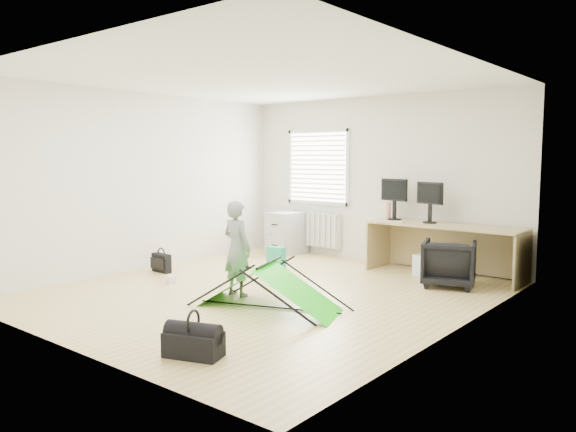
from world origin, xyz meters
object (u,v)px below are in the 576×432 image
Objects in this scene: monitor_right at (430,208)px; storage_crate at (435,266)px; laptop_bag at (161,263)px; duffel_bag at (194,345)px; desk at (444,250)px; filing_cabinet at (287,233)px; person at (237,248)px; thermos at (388,211)px; monitor_left at (394,205)px; kite at (269,285)px; office_chair at (449,263)px.

storage_crate is at bearing -16.41° from monitor_right.
duffel_bag is (3.12, -2.12, -0.03)m from laptop_bag.
laptop_bag is at bearing -143.56° from desk.
desk is 2.95× the size of filing_cabinet.
laptop_bag is (-1.89, 0.31, -0.46)m from person.
thermos is at bearing 7.08° from filing_cabinet.
thermos is at bearing 50.88° from laptop_bag.
filing_cabinet is 2.88m from storage_crate.
storage_crate is 1.45× the size of laptop_bag.
thermos is 0.72× the size of laptop_bag.
duffel_bag is at bearing -74.81° from monitor_right.
monitor_left is 0.29× the size of kite.
monitor_right reaches higher than thermos.
storage_crate reaches higher than laptop_bag.
monitor_left is 1.31× the size of laptop_bag.
thermos is at bearing 169.65° from storage_crate.
kite is 1.69m from duffel_bag.
monitor_left is 3.09m from kite.
monitor_left is at bearing -47.69° from office_chair.
laptop_bag is (-3.42, -2.41, -0.24)m from desk.
person reaches higher than kite.
monitor_right is 0.68× the size of office_chair.
office_chair is 1.26× the size of storage_crate.
person is (1.44, -2.75, 0.22)m from filing_cabinet.
monitor_right is 4.08m from laptop_bag.
filing_cabinet is 3.11m from person.
monitor_right reaches higher than person.
office_chair reaches higher than storage_crate.
monitor_left is 1.05× the size of monitor_right.
thermos is (-0.73, 0.07, -0.09)m from monitor_right.
monitor_left is 1.81× the size of thermos.
kite is (-0.58, -2.95, -0.71)m from monitor_right.
filing_cabinet is (-2.98, 0.03, -0.00)m from desk.
filing_cabinet is 2.49m from laptop_bag.
storage_crate is (0.15, -0.09, -0.83)m from monitor_right.
storage_crate is 4.46m from duffel_bag.
office_chair is 2.61m from kite.
monitor_right is 0.84m from storage_crate.
laptop_bag is at bearing -124.17° from monitor_left.
person is (-1.54, -2.72, 0.22)m from desk.
office_chair is (0.57, -0.60, -0.67)m from monitor_right.
office_chair is 0.57× the size of person.
monitor_right is at bearing 5.19° from filing_cabinet.
thermos is at bearing -174.91° from monitor_left.
kite is at bearing -85.22° from monitor_right.
person is at bearing -118.16° from desk.
filing_cabinet is 1.62× the size of monitor_right.
thermos is at bearing 78.76° from duffel_bag.
person is at bearing 143.71° from kite.
filing_cabinet reaches higher than kite.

